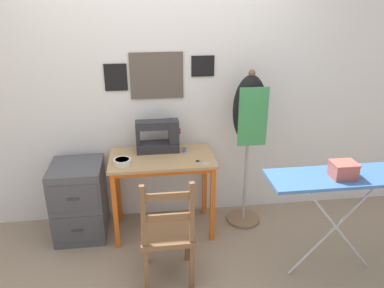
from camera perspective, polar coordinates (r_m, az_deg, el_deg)
ground_plane at (r=3.46m, az=-3.97°, el=-15.15°), size 14.00×14.00×0.00m
wall_back at (r=3.44m, az=-5.17°, el=8.27°), size 10.00×0.07×2.55m
sewing_table at (r=3.34m, az=-4.53°, el=-3.84°), size 0.92×0.52×0.75m
sewing_machine at (r=3.38m, az=-4.90°, el=1.08°), size 0.40×0.16×0.31m
fabric_bowl at (r=3.19m, az=-10.57°, el=-2.68°), size 0.15×0.15×0.05m
scissors at (r=3.19m, az=1.31°, el=-2.74°), size 0.12×0.12×0.01m
thread_spool_near_machine at (r=3.38m, az=-1.15°, el=-0.94°), size 0.04×0.04×0.04m
wooden_chair at (r=2.90m, az=-3.77°, el=-13.38°), size 0.40×0.38×0.90m
filing_cabinet at (r=3.57m, az=-16.76°, el=-8.22°), size 0.45×0.49×0.70m
dress_form at (r=3.35m, az=8.71°, el=3.76°), size 0.32×0.32×1.49m
ironing_board at (r=2.96m, az=22.10°, el=-5.24°), size 1.13×0.35×0.87m
storage_box at (r=2.88m, az=22.07°, el=-3.67°), size 0.18×0.15×0.12m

